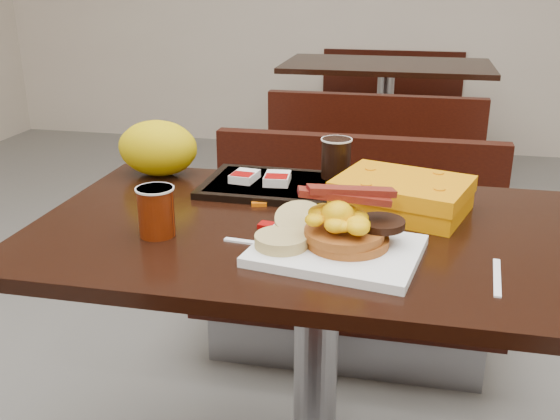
% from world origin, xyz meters
% --- Properties ---
extents(table_near, '(1.20, 0.70, 0.75)m').
position_xyz_m(table_near, '(0.00, 0.00, 0.38)').
color(table_near, black).
rests_on(table_near, floor).
extents(bench_near_n, '(1.00, 0.46, 0.72)m').
position_xyz_m(bench_near_n, '(0.00, 0.70, 0.36)').
color(bench_near_n, black).
rests_on(bench_near_n, floor).
extents(table_far, '(1.20, 0.70, 0.75)m').
position_xyz_m(table_far, '(0.00, 2.60, 0.38)').
color(table_far, black).
rests_on(table_far, floor).
extents(bench_far_s, '(1.00, 0.46, 0.72)m').
position_xyz_m(bench_far_s, '(0.00, 1.90, 0.36)').
color(bench_far_s, black).
rests_on(bench_far_s, floor).
extents(bench_far_n, '(1.00, 0.46, 0.72)m').
position_xyz_m(bench_far_n, '(0.00, 3.30, 0.36)').
color(bench_far_n, black).
rests_on(bench_far_n, floor).
extents(platter, '(0.34, 0.28, 0.02)m').
position_xyz_m(platter, '(0.05, -0.13, 0.76)').
color(platter, white).
rests_on(platter, table_near).
extents(pancake_stack, '(0.17, 0.17, 0.03)m').
position_xyz_m(pancake_stack, '(0.07, -0.12, 0.78)').
color(pancake_stack, '#A6571B').
rests_on(pancake_stack, platter).
extents(sausage_patty, '(0.10, 0.10, 0.01)m').
position_xyz_m(sausage_patty, '(0.13, -0.10, 0.81)').
color(sausage_patty, black).
rests_on(sausage_patty, pancake_stack).
extents(scrambled_eggs, '(0.13, 0.12, 0.06)m').
position_xyz_m(scrambled_eggs, '(0.05, -0.13, 0.83)').
color(scrambled_eggs, yellow).
rests_on(scrambled_eggs, pancake_stack).
extents(bacon_strips, '(0.19, 0.12, 0.01)m').
position_xyz_m(bacon_strips, '(0.06, -0.11, 0.86)').
color(bacon_strips, '#440409').
rests_on(bacon_strips, scrambled_eggs).
extents(muffin_bottom, '(0.13, 0.13, 0.02)m').
position_xyz_m(muffin_bottom, '(-0.05, -0.15, 0.78)').
color(muffin_bottom, tan).
rests_on(muffin_bottom, platter).
extents(muffin_top, '(0.12, 0.12, 0.06)m').
position_xyz_m(muffin_top, '(-0.03, -0.08, 0.79)').
color(muffin_top, tan).
rests_on(muffin_top, platter).
extents(coffee_cup_near, '(0.09, 0.09, 0.10)m').
position_xyz_m(coffee_cup_near, '(-0.31, -0.11, 0.80)').
color(coffee_cup_near, '#832604').
rests_on(coffee_cup_near, table_near).
extents(fork, '(0.14, 0.04, 0.00)m').
position_xyz_m(fork, '(-0.12, -0.11, 0.75)').
color(fork, white).
rests_on(fork, table_near).
extents(knife, '(0.03, 0.15, 0.00)m').
position_xyz_m(knife, '(0.34, -0.17, 0.75)').
color(knife, white).
rests_on(knife, table_near).
extents(condiment_syrup, '(0.04, 0.03, 0.01)m').
position_xyz_m(condiment_syrup, '(-0.15, 0.10, 0.75)').
color(condiment_syrup, '#C65408').
rests_on(condiment_syrup, table_near).
extents(condiment_ketchup, '(0.04, 0.03, 0.01)m').
position_xyz_m(condiment_ketchup, '(-0.10, -0.03, 0.75)').
color(condiment_ketchup, '#8C0504').
rests_on(condiment_ketchup, table_near).
extents(tray, '(0.36, 0.26, 0.02)m').
position_xyz_m(tray, '(-0.14, 0.23, 0.76)').
color(tray, black).
rests_on(tray, table_near).
extents(hashbrown_sleeve_left, '(0.07, 0.08, 0.02)m').
position_xyz_m(hashbrown_sleeve_left, '(-0.22, 0.22, 0.78)').
color(hashbrown_sleeve_left, silver).
rests_on(hashbrown_sleeve_left, tray).
extents(hashbrown_sleeve_right, '(0.07, 0.09, 0.02)m').
position_xyz_m(hashbrown_sleeve_right, '(-0.14, 0.22, 0.78)').
color(hashbrown_sleeve_right, silver).
rests_on(hashbrown_sleeve_right, tray).
extents(coffee_cup_far, '(0.09, 0.09, 0.10)m').
position_xyz_m(coffee_cup_far, '(-0.00, 0.29, 0.82)').
color(coffee_cup_far, black).
rests_on(coffee_cup_far, tray).
extents(clamshell, '(0.32, 0.28, 0.07)m').
position_xyz_m(clamshell, '(0.16, 0.13, 0.79)').
color(clamshell, orange).
rests_on(clamshell, table_near).
extents(paper_bag, '(0.24, 0.20, 0.14)m').
position_xyz_m(paper_bag, '(-0.47, 0.27, 0.82)').
color(paper_bag, '#CAA806').
rests_on(paper_bag, table_near).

